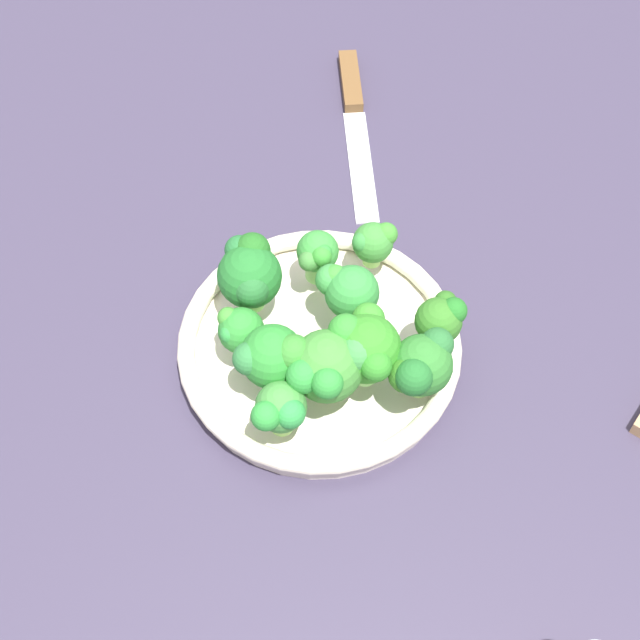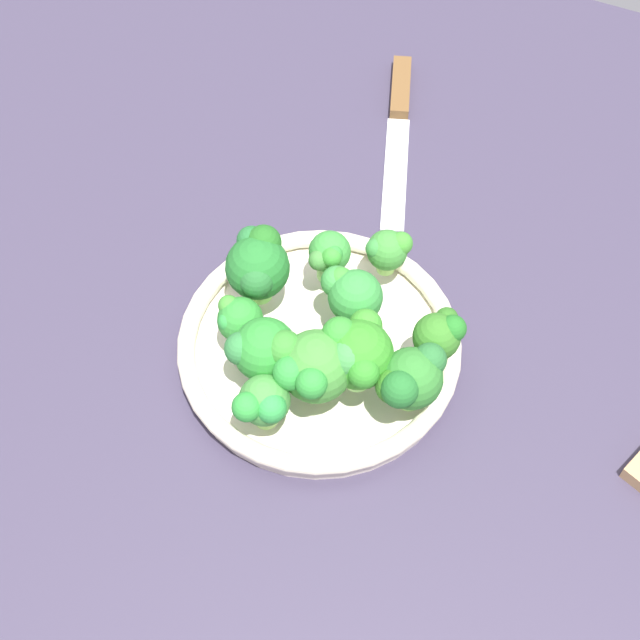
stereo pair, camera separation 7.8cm
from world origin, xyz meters
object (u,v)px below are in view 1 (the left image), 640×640
(broccoli_floret_1, at_px, (318,255))
(broccoli_floret_2, at_px, (280,410))
(broccoli_floret_5, at_px, (250,274))
(broccoli_floret_7, at_px, (365,347))
(broccoli_floret_4, at_px, (440,320))
(broccoli_floret_10, at_px, (420,366))
(broccoli_floret_9, at_px, (329,367))
(broccoli_floret_6, at_px, (375,242))
(bowl, at_px, (320,346))
(broccoli_floret_8, at_px, (347,291))
(knife, at_px, (354,110))
(broccoli_floret_3, at_px, (240,331))
(broccoli_floret_0, at_px, (273,357))

(broccoli_floret_1, height_order, broccoli_floret_2, same)
(broccoli_floret_5, height_order, broccoli_floret_7, broccoli_floret_7)
(broccoli_floret_2, relative_size, broccoli_floret_5, 0.79)
(broccoli_floret_4, xyz_separation_m, broccoli_floret_10, (0.01, 0.05, 0.00))
(broccoli_floret_7, distance_m, broccoli_floret_9, 0.04)
(broccoli_floret_6, bearing_deg, bowl, 74.19)
(bowl, xyz_separation_m, broccoli_floret_8, (-0.02, -0.03, 0.06))
(broccoli_floret_4, xyz_separation_m, knife, (0.16, -0.32, -0.07))
(broccoli_floret_7, distance_m, knife, 0.39)
(broccoli_floret_7, bearing_deg, broccoli_floret_3, 2.30)
(bowl, distance_m, broccoli_floret_5, 0.10)
(broccoli_floret_3, distance_m, broccoli_floret_8, 0.11)
(bowl, distance_m, broccoli_floret_8, 0.07)
(broccoli_floret_3, bearing_deg, broccoli_floret_4, -162.84)
(broccoli_floret_2, distance_m, broccoli_floret_8, 0.14)
(bowl, relative_size, broccoli_floret_4, 4.25)
(broccoli_floret_7, height_order, broccoli_floret_8, broccoli_floret_7)
(broccoli_floret_9, bearing_deg, broccoli_floret_3, -14.37)
(broccoli_floret_0, bearing_deg, bowl, -115.26)
(broccoli_floret_6, xyz_separation_m, broccoli_floret_9, (0.01, 0.16, 0.01))
(broccoli_floret_5, xyz_separation_m, broccoli_floret_10, (-0.18, 0.06, -0.01))
(broccoli_floret_8, height_order, knife, broccoli_floret_8)
(broccoli_floret_0, bearing_deg, broccoli_floret_3, -32.21)
(broccoli_floret_4, bearing_deg, knife, -63.34)
(broccoli_floret_0, bearing_deg, broccoli_floret_2, 113.36)
(broccoli_floret_2, distance_m, broccoli_floret_5, 0.15)
(broccoli_floret_0, distance_m, broccoli_floret_9, 0.05)
(broccoli_floret_6, height_order, broccoli_floret_7, broccoli_floret_7)
(bowl, distance_m, broccoli_floret_0, 0.09)
(knife, bearing_deg, broccoli_floret_6, 108.28)
(broccoli_floret_2, xyz_separation_m, broccoli_floret_4, (-0.12, -0.13, 0.00))
(broccoli_floret_5, xyz_separation_m, knife, (-0.03, -0.31, -0.07))
(broccoli_floret_0, height_order, broccoli_floret_10, broccoli_floret_0)
(broccoli_floret_0, distance_m, broccoli_floret_3, 0.05)
(broccoli_floret_4, relative_size, broccoli_floret_6, 1.27)
(broccoli_floret_4, distance_m, broccoli_floret_6, 0.12)
(bowl, relative_size, broccoli_floret_9, 3.58)
(knife, bearing_deg, broccoli_floret_7, 104.96)
(broccoli_floret_3, xyz_separation_m, knife, (-0.02, -0.37, -0.06))
(bowl, xyz_separation_m, broccoli_floret_10, (-0.10, 0.03, 0.06))
(broccoli_floret_0, bearing_deg, broccoli_floret_7, -158.69)
(broccoli_floret_4, bearing_deg, broccoli_floret_2, 46.95)
(broccoli_floret_3, relative_size, broccoli_floret_7, 0.72)
(knife, bearing_deg, broccoli_floret_10, 112.12)
(broccoli_floret_8, bearing_deg, broccoli_floret_3, 36.74)
(knife, bearing_deg, broccoli_floret_2, 95.12)
(broccoli_floret_3, bearing_deg, broccoli_floret_1, -114.94)
(broccoli_floret_5, distance_m, broccoli_floret_10, 0.19)
(broccoli_floret_4, bearing_deg, bowl, 11.11)
(bowl, height_order, broccoli_floret_4, broccoli_floret_4)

